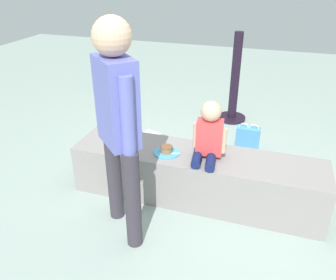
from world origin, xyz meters
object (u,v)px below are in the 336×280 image
party_cup_red (275,160)px  cake_box_white (150,143)px  child_seated (209,134)px  gift_bag (247,141)px  adult_standing (118,116)px  cake_plate (167,151)px  handbag_black_leather (202,158)px  water_bottle_near_gift (221,130)px

party_cup_red → cake_box_white: 1.34m
child_seated → cake_box_white: child_seated is taller
gift_bag → adult_standing: bearing=-117.0°
child_seated → cake_box_white: (-0.79, 0.74, -0.59)m
cake_plate → cake_box_white: 0.97m
party_cup_red → cake_box_white: cake_box_white is taller
party_cup_red → handbag_black_leather: (-0.69, -0.33, 0.08)m
child_seated → handbag_black_leather: 0.73m
water_bottle_near_gift → child_seated: bearing=-85.9°
gift_bag → cake_box_white: bearing=-168.1°
child_seated → party_cup_red: child_seated is taller
child_seated → handbag_black_leather: size_ratio=1.34×
child_seated → water_bottle_near_gift: 1.40m
water_bottle_near_gift → handbag_black_leather: 0.79m
child_seated → cake_plate: (-0.34, -0.03, -0.19)m
cake_box_white → water_bottle_near_gift: bearing=37.5°
child_seated → gift_bag: child_seated is taller
child_seated → handbag_black_leather: bearing=106.2°
adult_standing → party_cup_red: bearing=51.9°
adult_standing → handbag_black_leather: bearing=70.0°
gift_bag → handbag_black_leather: handbag_black_leather is taller
gift_bag → party_cup_red: bearing=-23.7°
gift_bag → water_bottle_near_gift: size_ratio=1.94×
adult_standing → party_cup_red: adult_standing is taller
cake_box_white → child_seated: bearing=-43.1°
gift_bag → cake_box_white: (-1.03, -0.22, -0.09)m
water_bottle_near_gift → adult_standing: bearing=-103.2°
child_seated → cake_plate: 0.39m
handbag_black_leather → water_bottle_near_gift: bearing=86.2°
water_bottle_near_gift → party_cup_red: (0.64, -0.45, -0.04)m
child_seated → adult_standing: (-0.52, -0.53, 0.31)m
cake_box_white → adult_standing: bearing=-77.8°
child_seated → water_bottle_near_gift: bearing=94.1°
child_seated → gift_bag: size_ratio=1.37×
adult_standing → water_bottle_near_gift: (0.42, 1.81, -0.88)m
adult_standing → water_bottle_near_gift: size_ratio=8.72×
child_seated → handbag_black_leather: (-0.14, 0.49, -0.52)m
cake_plate → party_cup_red: bearing=43.9°
child_seated → water_bottle_near_gift: child_seated is taller
adult_standing → party_cup_red: size_ratio=16.54×
cake_plate → handbag_black_leather: bearing=69.2°
adult_standing → gift_bag: adult_standing is taller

